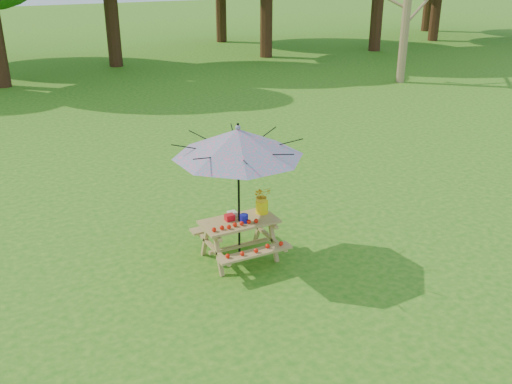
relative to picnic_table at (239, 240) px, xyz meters
name	(u,v)px	position (x,y,z in m)	size (l,w,h in m)	color
picnic_table	(239,240)	(0.00, 0.00, 0.00)	(1.20, 1.32, 0.67)	#AC8A4D
patio_umbrella	(238,143)	(0.00, 0.00, 1.62)	(2.54, 2.54, 2.25)	black
produce_bins	(236,217)	(-0.03, 0.04, 0.40)	(0.31, 0.43, 0.13)	red
tomatoes_row	(235,225)	(-0.15, -0.18, 0.38)	(0.77, 0.13, 0.07)	red
flower_bucket	(262,199)	(0.46, 0.10, 0.59)	(0.30, 0.27, 0.46)	yellow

